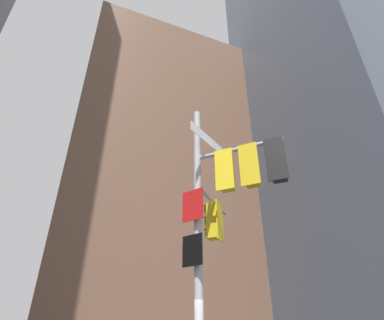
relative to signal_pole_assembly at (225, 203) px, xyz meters
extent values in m
cube|color=#4C5460|center=(17.68, 8.68, 20.74)|extent=(14.29, 14.29, 50.90)
cube|color=brown|center=(3.28, 21.23, 10.08)|extent=(15.92, 15.92, 29.59)
cylinder|color=#B2B2B5|center=(-0.58, 0.36, -0.88)|extent=(0.20, 0.20, 7.67)
cylinder|color=#B2B2B5|center=(0.22, -0.50, 1.37)|extent=(1.68, 1.80, 0.11)
cylinder|color=#B2B2B5|center=(0.23, 1.14, 0.50)|extent=(1.69, 1.63, 0.11)
cube|color=yellow|center=(-0.16, -0.37, 0.77)|extent=(0.35, 0.37, 1.14)
cube|color=yellow|center=(-0.02, -0.24, 0.77)|extent=(0.48, 0.48, 1.00)
cylinder|color=#360605|center=(0.12, -0.10, 1.12)|extent=(0.18, 0.19, 0.20)
cube|color=black|center=(0.13, -0.10, 1.24)|extent=(0.20, 0.21, 0.02)
cylinder|color=#3C2C06|center=(0.12, -0.10, 0.77)|extent=(0.18, 0.19, 0.20)
cube|color=black|center=(0.13, -0.10, 0.89)|extent=(0.20, 0.21, 0.02)
cylinder|color=#19C672|center=(0.12, -0.10, 0.42)|extent=(0.18, 0.19, 0.20)
cube|color=black|center=(0.13, -0.10, 0.54)|extent=(0.20, 0.21, 0.02)
cube|color=gold|center=(0.28, -0.84, 0.77)|extent=(0.35, 0.37, 1.14)
cube|color=gold|center=(0.42, -0.71, 0.77)|extent=(0.48, 0.48, 1.00)
cylinder|color=red|center=(0.56, -0.58, 1.12)|extent=(0.18, 0.19, 0.20)
cube|color=black|center=(0.57, -0.57, 1.24)|extent=(0.20, 0.21, 0.02)
cylinder|color=#3C2C06|center=(0.56, -0.58, 0.77)|extent=(0.18, 0.19, 0.20)
cube|color=black|center=(0.57, -0.57, 0.89)|extent=(0.20, 0.21, 0.02)
cylinder|color=#06311C|center=(0.56, -0.58, 0.42)|extent=(0.18, 0.19, 0.20)
cube|color=black|center=(0.57, -0.57, 0.54)|extent=(0.20, 0.21, 0.02)
cube|color=black|center=(0.72, -1.32, 0.77)|extent=(0.35, 0.37, 1.14)
cube|color=black|center=(0.85, -1.19, 0.77)|extent=(0.48, 0.48, 1.00)
cylinder|color=#360605|center=(1.00, -1.05, 1.12)|extent=(0.18, 0.19, 0.20)
cube|color=black|center=(1.01, -1.05, 1.24)|extent=(0.20, 0.21, 0.02)
cylinder|color=yellow|center=(1.00, -1.05, 0.77)|extent=(0.18, 0.19, 0.20)
cube|color=black|center=(1.01, -1.05, 0.89)|extent=(0.20, 0.21, 0.02)
cylinder|color=#06311C|center=(1.00, -1.05, 0.42)|extent=(0.18, 0.19, 0.20)
cube|color=black|center=(1.01, -1.05, 0.54)|extent=(0.20, 0.21, 0.02)
cube|color=yellow|center=(0.36, 1.00, -0.10)|extent=(0.37, 0.35, 1.14)
cube|color=yellow|center=(0.23, 1.14, -0.10)|extent=(0.48, 0.48, 1.00)
cylinder|color=#360605|center=(0.09, 1.28, 0.25)|extent=(0.19, 0.18, 0.20)
cube|color=black|center=(0.08, 1.29, 0.37)|extent=(0.21, 0.20, 0.02)
cylinder|color=#3C2C06|center=(0.09, 1.28, -0.10)|extent=(0.19, 0.18, 0.20)
cube|color=black|center=(0.08, 1.29, 0.02)|extent=(0.21, 0.20, 0.02)
cylinder|color=#19C672|center=(0.09, 1.28, -0.45)|extent=(0.19, 0.18, 0.20)
cube|color=black|center=(0.08, 1.29, -0.33)|extent=(0.21, 0.20, 0.02)
cube|color=white|center=(-0.39, 0.07, 1.87)|extent=(1.38, 0.91, 0.28)
cube|color=#19479E|center=(-0.39, 0.07, 1.87)|extent=(1.34, 0.89, 0.24)
cube|color=red|center=(-0.77, 0.25, -0.07)|extent=(0.33, 0.56, 0.80)
cube|color=white|center=(-0.77, 0.25, -0.07)|extent=(0.31, 0.53, 0.76)
cube|color=black|center=(-0.78, 0.26, -1.18)|extent=(0.29, 0.54, 0.72)
cube|color=white|center=(-0.78, 0.26, -1.18)|extent=(0.27, 0.50, 0.68)
camera|label=1|loc=(-3.48, -6.36, -2.84)|focal=28.44mm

